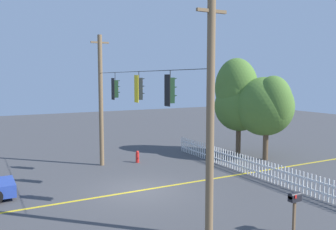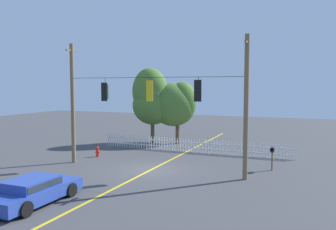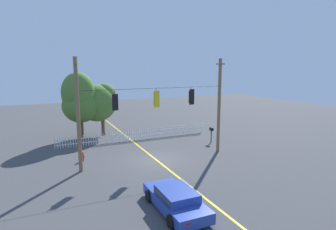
% 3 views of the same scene
% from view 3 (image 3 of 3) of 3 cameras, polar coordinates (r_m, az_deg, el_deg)
% --- Properties ---
extents(ground, '(80.00, 80.00, 0.00)m').
position_cam_3_polar(ground, '(22.32, -2.31, -9.08)').
color(ground, '#424244').
extents(lane_centerline_stripe, '(0.16, 36.00, 0.01)m').
position_cam_3_polar(lane_centerline_stripe, '(22.32, -2.31, -9.07)').
color(lane_centerline_stripe, gold).
rests_on(lane_centerline_stripe, ground).
extents(signal_support_span, '(11.65, 1.10, 7.85)m').
position_cam_3_polar(signal_support_span, '(21.36, -2.39, 1.13)').
color(signal_support_span, brown).
rests_on(signal_support_span, ground).
extents(traffic_signal_southbound_primary, '(0.43, 0.38, 1.46)m').
position_cam_3_polar(traffic_signal_southbound_primary, '(20.28, -10.69, 2.58)').
color(traffic_signal_southbound_primary, black).
extents(traffic_signal_westbound_side, '(0.43, 0.38, 1.42)m').
position_cam_3_polar(traffic_signal_westbound_side, '(21.24, -2.39, 3.30)').
color(traffic_signal_westbound_side, black).
extents(traffic_signal_northbound_secondary, '(0.43, 0.38, 1.39)m').
position_cam_3_polar(traffic_signal_northbound_secondary, '(22.53, 4.68, 3.70)').
color(traffic_signal_northbound_secondary, black).
extents(white_picket_fence, '(15.10, 0.06, 1.03)m').
position_cam_3_polar(white_picket_fence, '(28.18, -6.44, -4.02)').
color(white_picket_fence, white).
rests_on(white_picket_fence, ground).
extents(autumn_maple_near_fence, '(3.63, 3.18, 6.68)m').
position_cam_3_polar(autumn_maple_near_fence, '(29.24, -17.37, 3.04)').
color(autumn_maple_near_fence, brown).
rests_on(autumn_maple_near_fence, ground).
extents(autumn_maple_mid, '(4.17, 3.68, 5.46)m').
position_cam_3_polar(autumn_maple_mid, '(30.39, -13.75, 2.54)').
color(autumn_maple_mid, brown).
rests_on(autumn_maple_mid, ground).
extents(parked_car, '(2.04, 4.53, 1.15)m').
position_cam_3_polar(parked_car, '(14.90, 1.59, -16.58)').
color(parked_car, '#28429E').
rests_on(parked_car, ground).
extents(fire_hydrant, '(0.38, 0.22, 0.76)m').
position_cam_3_polar(fire_hydrant, '(22.95, -16.89, -8.00)').
color(fire_hydrant, red).
rests_on(fire_hydrant, ground).
extents(roadside_mailbox, '(0.25, 0.44, 1.44)m').
position_cam_3_polar(roadside_mailbox, '(27.43, 8.74, -3.04)').
color(roadside_mailbox, brown).
rests_on(roadside_mailbox, ground).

